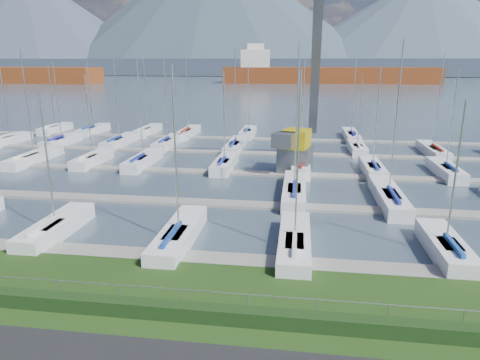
# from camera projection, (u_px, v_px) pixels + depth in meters

# --- Properties ---
(path) EXTENTS (160.00, 2.00, 0.04)m
(path) POSITION_uv_depth(u_px,v_px,m) (187.00, 359.00, 16.47)
(path) COLOR black
(path) RESTS_ON grass
(water) EXTENTS (800.00, 540.00, 0.20)m
(water) POSITION_uv_depth(u_px,v_px,m) (294.00, 79.00, 267.35)
(water) COLOR #40505E
(hedge) EXTENTS (80.00, 0.70, 0.70)m
(hedge) POSITION_uv_depth(u_px,v_px,m) (202.00, 313.00, 18.86)
(hedge) COLOR #1A3413
(hedge) RESTS_ON grass
(fence) EXTENTS (80.00, 0.04, 0.04)m
(fence) POSITION_uv_depth(u_px,v_px,m) (203.00, 291.00, 19.01)
(fence) COLOR #97999F
(fence) RESTS_ON grass
(foothill) EXTENTS (900.00, 80.00, 12.00)m
(foothill) POSITION_uv_depth(u_px,v_px,m) (296.00, 67.00, 332.35)
(foothill) COLOR #3B4757
(foothill) RESTS_ON water
(mountains) EXTENTS (1190.00, 360.00, 115.00)m
(mountains) POSITION_uv_depth(u_px,v_px,m) (307.00, 20.00, 391.51)
(mountains) COLOR #435262
(mountains) RESTS_ON water
(docks) EXTENTS (90.00, 41.60, 0.25)m
(docks) POSITION_uv_depth(u_px,v_px,m) (259.00, 174.00, 44.18)
(docks) COLOR slate
(docks) RESTS_ON water
(crane) EXTENTS (4.88, 13.40, 22.35)m
(crane) POSITION_uv_depth(u_px,v_px,m) (301.00, 118.00, 44.53)
(crane) COLOR slate
(crane) RESTS_ON water
(cargo_ship_west) EXTENTS (95.77, 23.03, 21.50)m
(cargo_ship_west) POSITION_uv_depth(u_px,v_px,m) (3.00, 75.00, 220.46)
(cargo_ship_west) COLOR brown
(cargo_ship_west) RESTS_ON water
(cargo_ship_mid) EXTENTS (107.16, 22.91, 21.50)m
(cargo_ship_mid) POSITION_uv_depth(u_px,v_px,m) (320.00, 75.00, 216.21)
(cargo_ship_mid) COLOR maroon
(cargo_ship_mid) RESTS_ON water
(sailboat_fleet) EXTENTS (74.67, 49.28, 13.34)m
(sailboat_fleet) POSITION_uv_depth(u_px,v_px,m) (240.00, 113.00, 47.18)
(sailboat_fleet) COLOR #1B3F97
(sailboat_fleet) RESTS_ON water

